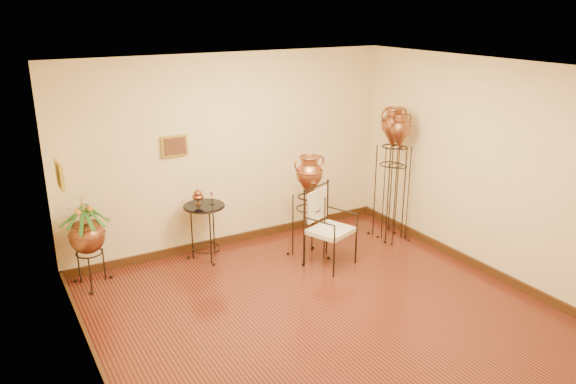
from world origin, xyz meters
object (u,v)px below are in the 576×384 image
planter_urn (87,233)px  armchair (331,227)px  amphora_tall (397,177)px  amphora_mid (391,173)px  side_table (205,231)px

planter_urn → armchair: planter_urn is taller
amphora_tall → armchair: size_ratio=1.77×
amphora_tall → planter_urn: 4.38m
amphora_mid → side_table: 2.87m
amphora_tall → amphora_mid: (0.00, 0.15, 0.03)m
amphora_tall → side_table: amphora_tall is taller
amphora_tall → armchair: amphora_tall is taller
amphora_mid → side_table: size_ratio=1.99×
amphora_mid → planter_urn: size_ratio=1.57×
armchair → amphora_mid: bearing=-4.3°
planter_urn → side_table: 1.59m
armchair → amphora_tall: bearing=-10.3°
armchair → planter_urn: bearing=139.8°
amphora_tall → planter_urn: size_ratio=1.52×
amphora_tall → amphora_mid: size_ratio=0.96×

